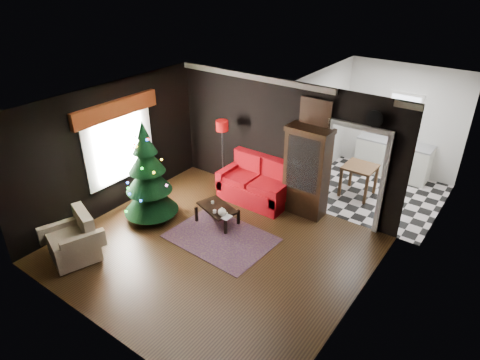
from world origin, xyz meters
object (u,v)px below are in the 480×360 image
Objects in this scene: loveseat at (256,181)px; christmas_tree at (148,175)px; floor_lamp at (223,157)px; armchair at (72,238)px; curio_cabinet at (307,174)px; teapot at (222,212)px; kitchen_table at (358,180)px; coffee_table at (217,215)px; wall_clock at (375,119)px.

christmas_tree reaches higher than loveseat.
floor_lamp is 2.13× the size of armchair.
curio_cabinet reaches higher than loveseat.
armchair is (-1.51, -3.76, -0.04)m from loveseat.
armchair reaches higher than teapot.
kitchen_table is (2.77, 1.62, -0.45)m from floor_lamp.
armchair reaches higher than coffee_table.
curio_cabinet is 1.67m from kitchen_table.
curio_cabinet is 2.08m from coffee_table.
christmas_tree reaches higher than kitchen_table.
curio_cabinet reaches higher than kitchen_table.
christmas_tree is 4.60m from wall_clock.
wall_clock reaches higher than teapot.
christmas_tree reaches higher than curio_cabinet.
curio_cabinet is 1.88m from wall_clock.
floor_lamp reaches higher than armchair.
loveseat reaches higher than coffee_table.
wall_clock is at bearing 8.53° from curio_cabinet.
wall_clock reaches higher than curio_cabinet.
floor_lamp is 9.38× the size of teapot.
wall_clock is (3.32, 0.37, 1.55)m from floor_lamp.
coffee_table is 3.49m from kitchen_table.
armchair is 2.66× the size of wall_clock.
loveseat is at bearing 54.34° from christmas_tree.
armchair is 2.87m from coffee_table.
armchair reaches higher than kitchen_table.
armchair is at bearing -121.50° from kitchen_table.
coffee_table is at bearing 28.07° from christmas_tree.
wall_clock is 2.43m from kitchen_table.
floor_lamp is at bearing 123.49° from coffee_table.
loveseat reaches higher than teapot.
floor_lamp is at bearing -174.83° from curio_cabinet.
coffee_table is at bearing 145.54° from teapot.
floor_lamp is 2.42× the size of kitchen_table.
armchair is 5.99m from wall_clock.
loveseat is 1.30m from coffee_table.
loveseat reaches higher than armchair.
christmas_tree is at bearing -163.26° from teapot.
teapot is (0.30, -0.20, 0.28)m from coffee_table.
kitchen_table reaches higher than teapot.
curio_cabinet is 1.99m from teapot.
christmas_tree is at bearing -125.66° from loveseat.
curio_cabinet is 5.94× the size of wall_clock.
christmas_tree is at bearing 104.97° from armchair.
teapot is (-0.97, -1.68, -0.46)m from curio_cabinet.
coffee_table is at bearing 79.83° from armchair.
loveseat is 5.31× the size of wall_clock.
coffee_table is (-0.12, -1.26, -0.30)m from loveseat.
armchair is 2.85m from teapot.
coffee_table is 0.46m from teapot.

